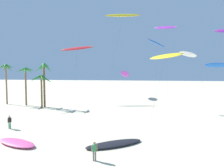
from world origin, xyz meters
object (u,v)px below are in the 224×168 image
(flying_kite_0, at_px, (77,48))
(palm_tree_2, at_px, (44,72))
(grounded_kite_3, at_px, (114,144))
(person_near_right, at_px, (10,121))
(grounded_kite_1, at_px, (17,143))
(palm_tree_1, at_px, (26,74))
(flying_kite_9, at_px, (217,65))
(flying_kite_5, at_px, (166,27))
(flying_kite_2, at_px, (156,43))
(palm_tree_0, at_px, (6,71))
(person_mid_field, at_px, (94,150))
(flying_kite_7, at_px, (125,74))
(flying_kite_4, at_px, (166,56))
(flying_kite_1, at_px, (123,15))
(palm_tree_3, at_px, (41,81))
(flying_kite_8, at_px, (188,54))

(flying_kite_0, bearing_deg, palm_tree_2, -113.99)
(grounded_kite_3, distance_m, person_near_right, 14.55)
(grounded_kite_1, bearing_deg, palm_tree_2, 108.38)
(palm_tree_1, distance_m, grounded_kite_3, 30.77)
(flying_kite_9, xyz_separation_m, grounded_kite_3, (-19.79, -30.21, -8.46))
(palm_tree_1, bearing_deg, flying_kite_5, 34.87)
(flying_kite_5, bearing_deg, flying_kite_2, -122.24)
(palm_tree_0, distance_m, grounded_kite_1, 29.37)
(palm_tree_2, distance_m, person_mid_field, 28.77)
(palm_tree_2, xyz_separation_m, flying_kite_7, (15.14, 17.41, -0.63))
(flying_kite_0, distance_m, person_mid_field, 36.60)
(flying_kite_0, bearing_deg, palm_tree_1, -138.56)
(flying_kite_4, relative_size, grounded_kite_3, 1.78)
(flying_kite_0, relative_size, person_near_right, 8.01)
(flying_kite_0, bearing_deg, flying_kite_5, 31.92)
(flying_kite_1, xyz_separation_m, flying_kite_4, (8.84, -11.66, -10.51))
(flying_kite_4, xyz_separation_m, flying_kite_9, (12.70, 11.37, -1.37))
(palm_tree_0, distance_m, person_near_right, 22.72)
(palm_tree_2, height_order, flying_kite_5, flying_kite_5)
(flying_kite_5, relative_size, grounded_kite_3, 3.39)
(palm_tree_0, xyz_separation_m, flying_kite_9, (46.23, 8.22, 1.34))
(palm_tree_2, height_order, palm_tree_3, palm_tree_2)
(palm_tree_2, xyz_separation_m, person_near_right, (2.71, -15.61, -6.09))
(palm_tree_0, relative_size, palm_tree_2, 0.99)
(palm_tree_3, xyz_separation_m, flying_kite_2, (23.42, 19.87, 9.38))
(palm_tree_1, xyz_separation_m, flying_kite_8, (36.44, 16.11, 5.05))
(flying_kite_4, distance_m, grounded_kite_1, 27.86)
(palm_tree_3, distance_m, flying_kite_8, 37.34)
(palm_tree_3, bearing_deg, grounded_kite_3, -48.07)
(person_near_right, bearing_deg, flying_kite_9, 37.73)
(palm_tree_2, relative_size, person_near_right, 5.25)
(flying_kite_8, xyz_separation_m, grounded_kite_3, (-15.07, -37.29, -11.49))
(flying_kite_4, height_order, flying_kite_7, flying_kite_4)
(flying_kite_0, bearing_deg, palm_tree_3, -110.97)
(flying_kite_1, bearing_deg, flying_kite_4, -52.83)
(palm_tree_3, bearing_deg, grounded_kite_1, -70.70)
(flying_kite_5, distance_m, flying_kite_8, 11.22)
(grounded_kite_3, bearing_deg, palm_tree_2, 130.15)
(palm_tree_0, relative_size, person_mid_field, 5.57)
(flying_kite_1, relative_size, person_near_right, 12.36)
(palm_tree_3, xyz_separation_m, grounded_kite_3, (16.56, -18.43, -5.26))
(palm_tree_1, bearing_deg, palm_tree_3, -29.71)
(palm_tree_2, height_order, flying_kite_0, flying_kite_0)
(palm_tree_3, bearing_deg, person_near_right, -79.61)
(flying_kite_5, bearing_deg, palm_tree_2, -138.75)
(palm_tree_3, relative_size, flying_kite_7, 0.52)
(palm_tree_0, height_order, person_mid_field, palm_tree_0)
(flying_kite_7, relative_size, person_mid_field, 8.02)
(palm_tree_3, distance_m, person_near_right, 15.23)
(flying_kite_0, xyz_separation_m, grounded_kite_1, (2.79, -30.10, -12.47))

